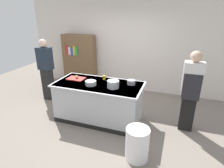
{
  "coord_description": "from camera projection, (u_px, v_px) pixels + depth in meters",
  "views": [
    {
      "loc": [
        1.6,
        -3.58,
        2.45
      ],
      "look_at": [
        0.25,
        0.2,
        0.85
      ],
      "focal_mm": 30.31,
      "sensor_mm": 36.0,
      "label": 1
    }
  ],
  "objects": [
    {
      "name": "juice_cup",
      "position": [
        104.0,
        77.0,
        4.44
      ],
      "size": [
        0.07,
        0.07,
        0.1
      ],
      "primitive_type": "cylinder",
      "color": "yellow",
      "rests_on": "counter_island"
    },
    {
      "name": "person_guest",
      "position": [
        46.0,
        69.0,
        5.23
      ],
      "size": [
        0.38,
        0.24,
        1.72
      ],
      "rotation": [
        0.0,
        0.0,
        -1.69
      ],
      "color": "black",
      "rests_on": "ground_plane"
    },
    {
      "name": "onion",
      "position": [
        77.0,
        77.0,
        4.46
      ],
      "size": [
        0.07,
        0.07,
        0.07
      ],
      "primitive_type": "sphere",
      "color": "tan",
      "rests_on": "cutting_board"
    },
    {
      "name": "counter_island",
      "position": [
        99.0,
        101.0,
        4.37
      ],
      "size": [
        1.98,
        0.98,
        0.9
      ],
      "color": "#B7BABF",
      "rests_on": "ground_plane"
    },
    {
      "name": "ground_plane",
      "position": [
        99.0,
        118.0,
        4.54
      ],
      "size": [
        10.0,
        10.0,
        0.0
      ],
      "primitive_type": "plane",
      "color": "slate"
    },
    {
      "name": "cutting_board",
      "position": [
        76.0,
        79.0,
        4.49
      ],
      "size": [
        0.4,
        0.28,
        0.02
      ],
      "primitive_type": "cube",
      "color": "red",
      "rests_on": "counter_island"
    },
    {
      "name": "sauce_pan",
      "position": [
        131.0,
        82.0,
        4.16
      ],
      "size": [
        0.25,
        0.18,
        0.1
      ],
      "color": "#99999E",
      "rests_on": "counter_island"
    },
    {
      "name": "back_wall",
      "position": [
        125.0,
        42.0,
        5.82
      ],
      "size": [
        6.4,
        0.12,
        3.0
      ],
      "primitive_type": "cube",
      "color": "silver",
      "rests_on": "ground_plane"
    },
    {
      "name": "bookshelf",
      "position": [
        79.0,
        61.0,
        6.26
      ],
      "size": [
        1.1,
        0.31,
        1.7
      ],
      "color": "brown",
      "rests_on": "ground_plane"
    },
    {
      "name": "mixing_bowl",
      "position": [
        91.0,
        83.0,
        4.11
      ],
      "size": [
        0.24,
        0.24,
        0.1
      ],
      "primitive_type": "cylinder",
      "color": "#B7BABF",
      "rests_on": "counter_island"
    },
    {
      "name": "stock_pot",
      "position": [
        113.0,
        84.0,
        3.96
      ],
      "size": [
        0.32,
        0.25,
        0.16
      ],
      "color": "#B7BABF",
      "rests_on": "counter_island"
    },
    {
      "name": "person_chef",
      "position": [
        191.0,
        90.0,
        3.83
      ],
      "size": [
        0.38,
        0.25,
        1.72
      ],
      "rotation": [
        0.0,
        0.0,
        1.37
      ],
      "color": "black",
      "rests_on": "ground_plane"
    },
    {
      "name": "trash_bin",
      "position": [
        137.0,
        144.0,
        3.24
      ],
      "size": [
        0.41,
        0.41,
        0.6
      ],
      "primitive_type": "cylinder",
      "color": "white",
      "rests_on": "ground_plane"
    }
  ]
}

